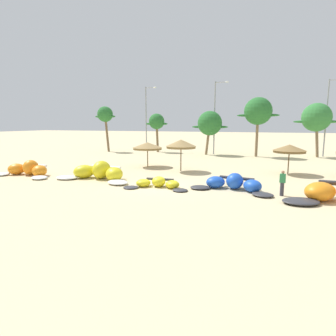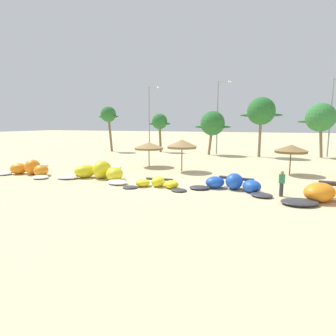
# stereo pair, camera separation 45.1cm
# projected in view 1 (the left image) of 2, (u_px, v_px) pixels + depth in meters

# --- Properties ---
(ground_plane) EXTENTS (260.00, 260.00, 0.00)m
(ground_plane) POSITION_uv_depth(u_px,v_px,m) (158.00, 185.00, 20.92)
(ground_plane) COLOR beige
(kite_far_left) EXTENTS (6.13, 2.87, 1.33)m
(kite_far_left) POSITION_uv_depth(u_px,v_px,m) (28.00, 170.00, 24.77)
(kite_far_left) COLOR white
(kite_far_left) RESTS_ON ground
(kite_left) EXTENTS (7.01, 3.44, 1.48)m
(kite_left) POSITION_uv_depth(u_px,v_px,m) (99.00, 172.00, 23.07)
(kite_left) COLOR white
(kite_left) RESTS_ON ground
(kite_left_of_center) EXTENTS (4.86, 2.43, 0.75)m
(kite_left_of_center) POSITION_uv_depth(u_px,v_px,m) (158.00, 183.00, 20.18)
(kite_left_of_center) COLOR #333338
(kite_left_of_center) RESTS_ON ground
(kite_center) EXTENTS (5.85, 3.14, 1.12)m
(kite_center) POSITION_uv_depth(u_px,v_px,m) (233.00, 184.00, 19.46)
(kite_center) COLOR #333338
(kite_center) RESTS_ON ground
(beach_umbrella_near_van) EXTENTS (3.14, 3.14, 2.57)m
(beach_umbrella_near_van) POSITION_uv_depth(u_px,v_px,m) (147.00, 146.00, 29.56)
(beach_umbrella_near_van) COLOR brown
(beach_umbrella_near_van) RESTS_ON ground
(beach_umbrella_middle) EXTENTS (2.89, 2.89, 3.03)m
(beach_umbrella_middle) POSITION_uv_depth(u_px,v_px,m) (181.00, 144.00, 26.66)
(beach_umbrella_middle) COLOR brown
(beach_umbrella_middle) RESTS_ON ground
(beach_umbrella_near_palms) EXTENTS (2.88, 2.88, 2.68)m
(beach_umbrella_near_palms) POSITION_uv_depth(u_px,v_px,m) (289.00, 149.00, 25.16)
(beach_umbrella_near_palms) COLOR brown
(beach_umbrella_near_palms) RESTS_ON ground
(person_near_kites) EXTENTS (0.36, 0.24, 1.62)m
(person_near_kites) POSITION_uv_depth(u_px,v_px,m) (282.00, 183.00, 17.78)
(person_near_kites) COLOR #383842
(person_near_kites) RESTS_ON ground
(palm_leftmost) EXTENTS (3.71, 2.47, 7.21)m
(palm_leftmost) POSITION_uv_depth(u_px,v_px,m) (105.00, 115.00, 45.08)
(palm_leftmost) COLOR brown
(palm_leftmost) RESTS_ON ground
(palm_left) EXTENTS (3.70, 2.47, 6.07)m
(palm_left) POSITION_uv_depth(u_px,v_px,m) (157.00, 122.00, 44.51)
(palm_left) COLOR brown
(palm_left) RESTS_ON ground
(palm_left_of_gap) EXTENTS (5.25, 3.50, 6.30)m
(palm_left_of_gap) POSITION_uv_depth(u_px,v_px,m) (210.00, 124.00, 40.54)
(palm_left_of_gap) COLOR #7F6647
(palm_left_of_gap) RESTS_ON ground
(palm_center_left) EXTENTS (5.55, 3.70, 8.01)m
(palm_center_left) POSITION_uv_depth(u_px,v_px,m) (258.00, 112.00, 38.01)
(palm_center_left) COLOR #7F6647
(palm_center_left) RESTS_ON ground
(palm_center_right) EXTENTS (5.67, 3.78, 7.22)m
(palm_center_right) POSITION_uv_depth(u_px,v_px,m) (317.00, 118.00, 37.49)
(palm_center_right) COLOR #7F6647
(palm_center_right) RESTS_ON ground
(lamppost_west) EXTENTS (1.96, 0.24, 10.41)m
(lamppost_west) POSITION_uv_depth(u_px,v_px,m) (147.00, 116.00, 46.64)
(lamppost_west) COLOR gray
(lamppost_west) RESTS_ON ground
(lamppost_west_center) EXTENTS (2.02, 0.24, 10.49)m
(lamppost_west_center) POSITION_uv_depth(u_px,v_px,m) (216.00, 114.00, 41.12)
(lamppost_west_center) COLOR gray
(lamppost_west_center) RESTS_ON ground
(lamppost_east_center) EXTENTS (1.76, 0.24, 10.39)m
(lamppost_east_center) POSITION_uv_depth(u_px,v_px,m) (327.00, 114.00, 38.23)
(lamppost_east_center) COLOR gray
(lamppost_east_center) RESTS_ON ground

